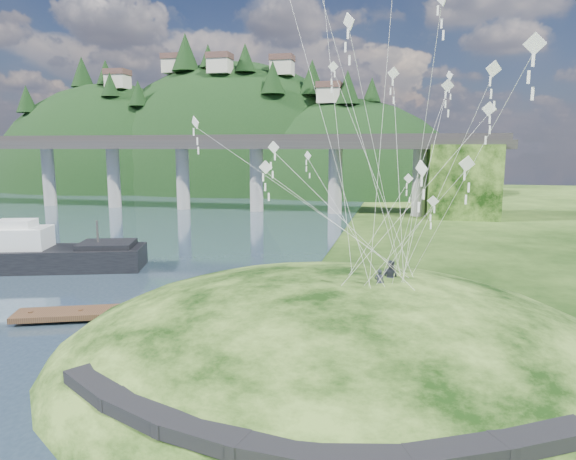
# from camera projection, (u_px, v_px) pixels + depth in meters

# --- Properties ---
(ground) EXTENTS (320.00, 320.00, 0.00)m
(ground) POSITION_uv_depth(u_px,v_px,m) (201.00, 359.00, 30.46)
(ground) COLOR black
(ground) RESTS_ON ground
(grass_hill) EXTENTS (36.00, 32.00, 13.00)m
(grass_hill) POSITION_uv_depth(u_px,v_px,m) (338.00, 381.00, 30.92)
(grass_hill) COLOR black
(grass_hill) RESTS_ON ground
(footpath) EXTENTS (22.29, 5.84, 0.83)m
(footpath) POSITION_uv_depth(u_px,v_px,m) (287.00, 428.00, 19.15)
(footpath) COLOR black
(footpath) RESTS_ON ground
(bridge) EXTENTS (160.00, 11.00, 15.00)m
(bridge) POSITION_uv_depth(u_px,v_px,m) (208.00, 162.00, 102.11)
(bridge) COLOR #2D2B2B
(bridge) RESTS_ON ground
(far_ridge) EXTENTS (153.00, 70.00, 94.50)m
(far_ridge) POSITION_uv_depth(u_px,v_px,m) (219.00, 213.00, 158.72)
(far_ridge) COLOR black
(far_ridge) RESTS_ON ground
(work_barge) EXTENTS (20.30, 10.98, 6.86)m
(work_barge) POSITION_uv_depth(u_px,v_px,m) (42.00, 254.00, 52.47)
(work_barge) COLOR black
(work_barge) RESTS_ON ground
(wooden_dock) EXTENTS (15.93, 8.14, 1.15)m
(wooden_dock) POSITION_uv_depth(u_px,v_px,m) (130.00, 311.00, 37.94)
(wooden_dock) COLOR #3E2719
(wooden_dock) RESTS_ON ground
(kite_flyers) EXTENTS (1.46, 2.43, 1.98)m
(kite_flyers) POSITION_uv_depth(u_px,v_px,m) (389.00, 262.00, 29.96)
(kite_flyers) COLOR #22262E
(kite_flyers) RESTS_ON ground
(kite_swarm) EXTENTS (19.47, 17.41, 20.20)m
(kite_swarm) POSITION_uv_depth(u_px,v_px,m) (380.00, 76.00, 29.53)
(kite_swarm) COLOR white
(kite_swarm) RESTS_ON ground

